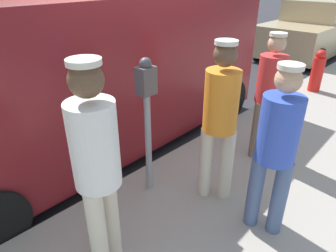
# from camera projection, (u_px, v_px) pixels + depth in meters

# --- Properties ---
(ground_plane) EXTENTS (80.00, 80.00, 0.00)m
(ground_plane) POSITION_uv_depth(u_px,v_px,m) (120.00, 140.00, 4.81)
(ground_plane) COLOR #2D2D33
(parking_meter_near) EXTENTS (0.14, 0.18, 1.52)m
(parking_meter_near) POSITION_uv_depth(u_px,v_px,m) (147.00, 105.00, 3.06)
(parking_meter_near) COLOR gray
(parking_meter_near) RESTS_ON sidewalk_slab
(pedestrian_in_white) EXTENTS (0.34, 0.34, 1.78)m
(pedestrian_in_white) POSITION_uv_depth(u_px,v_px,m) (97.00, 163.00, 2.14)
(pedestrian_in_white) COLOR beige
(pedestrian_in_white) RESTS_ON sidewalk_slab
(pedestrian_in_blue) EXTENTS (0.35, 0.34, 1.63)m
(pedestrian_in_blue) POSITION_uv_depth(u_px,v_px,m) (276.00, 145.00, 2.57)
(pedestrian_in_blue) COLOR #4C608C
(pedestrian_in_blue) RESTS_ON sidewalk_slab
(pedestrian_in_red) EXTENTS (0.34, 0.35, 1.62)m
(pedestrian_in_red) POSITION_uv_depth(u_px,v_px,m) (269.00, 90.00, 3.76)
(pedestrian_in_red) COLOR #726656
(pedestrian_in_red) RESTS_ON sidewalk_slab
(pedestrian_in_orange) EXTENTS (0.34, 0.34, 1.71)m
(pedestrian_in_orange) POSITION_uv_depth(u_px,v_px,m) (220.00, 115.00, 2.97)
(pedestrian_in_orange) COLOR beige
(pedestrian_in_orange) RESTS_ON sidewalk_slab
(parked_van) EXTENTS (2.29, 5.27, 2.15)m
(parked_van) POSITION_uv_depth(u_px,v_px,m) (101.00, 69.00, 4.31)
(parked_van) COLOR maroon
(parked_van) RESTS_ON ground
(parked_sedan_ahead) EXTENTS (1.98, 4.42, 1.65)m
(parked_sedan_ahead) POSITION_uv_depth(u_px,v_px,m) (312.00, 30.00, 9.52)
(parked_sedan_ahead) COLOR tan
(parked_sedan_ahead) RESTS_ON ground
(fire_hydrant) EXTENTS (0.24, 0.24, 0.86)m
(fire_hydrant) POSITION_uv_depth(u_px,v_px,m) (317.00, 71.00, 6.21)
(fire_hydrant) COLOR red
(fire_hydrant) RESTS_ON sidewalk_slab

